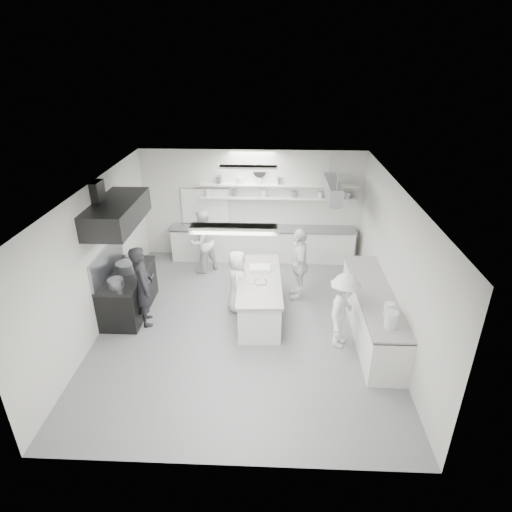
{
  "coord_description": "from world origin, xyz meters",
  "views": [
    {
      "loc": [
        0.58,
        -7.65,
        5.33
      ],
      "look_at": [
        0.23,
        0.6,
        1.34
      ],
      "focal_mm": 29.95,
      "sensor_mm": 36.0,
      "label": 1
    }
  ],
  "objects_px": {
    "right_counter": "(372,313)",
    "cook_back": "(202,242)",
    "prep_island": "(259,297)",
    "stove": "(129,293)",
    "back_counter": "(263,244)",
    "cook_stove": "(143,286)"
  },
  "relations": [
    {
      "from": "stove",
      "to": "right_counter",
      "type": "relative_size",
      "value": 0.55
    },
    {
      "from": "right_counter",
      "to": "cook_back",
      "type": "xyz_separation_m",
      "value": [
        -3.9,
        2.62,
        0.38
      ]
    },
    {
      "from": "right_counter",
      "to": "cook_stove",
      "type": "relative_size",
      "value": 1.85
    },
    {
      "from": "right_counter",
      "to": "cook_back",
      "type": "bearing_deg",
      "value": 146.16
    },
    {
      "from": "right_counter",
      "to": "prep_island",
      "type": "height_order",
      "value": "right_counter"
    },
    {
      "from": "prep_island",
      "to": "cook_stove",
      "type": "distance_m",
      "value": 2.5
    },
    {
      "from": "prep_island",
      "to": "cook_back",
      "type": "bearing_deg",
      "value": 125.12
    },
    {
      "from": "prep_island",
      "to": "cook_back",
      "type": "height_order",
      "value": "cook_back"
    },
    {
      "from": "stove",
      "to": "prep_island",
      "type": "distance_m",
      "value": 2.9
    },
    {
      "from": "prep_island",
      "to": "cook_back",
      "type": "distance_m",
      "value": 2.58
    },
    {
      "from": "back_counter",
      "to": "prep_island",
      "type": "height_order",
      "value": "back_counter"
    },
    {
      "from": "right_counter",
      "to": "stove",
      "type": "bearing_deg",
      "value": 173.48
    },
    {
      "from": "cook_stove",
      "to": "cook_back",
      "type": "distance_m",
      "value": 2.59
    },
    {
      "from": "stove",
      "to": "prep_island",
      "type": "bearing_deg",
      "value": 0.08
    },
    {
      "from": "back_counter",
      "to": "cook_stove",
      "type": "relative_size",
      "value": 2.8
    },
    {
      "from": "prep_island",
      "to": "stove",
      "type": "bearing_deg",
      "value": 177.52
    },
    {
      "from": "back_counter",
      "to": "cook_stove",
      "type": "height_order",
      "value": "cook_stove"
    },
    {
      "from": "stove",
      "to": "back_counter",
      "type": "xyz_separation_m",
      "value": [
        2.9,
        2.8,
        0.01
      ]
    },
    {
      "from": "stove",
      "to": "cook_back",
      "type": "height_order",
      "value": "cook_back"
    },
    {
      "from": "cook_stove",
      "to": "back_counter",
      "type": "bearing_deg",
      "value": -58.93
    },
    {
      "from": "stove",
      "to": "prep_island",
      "type": "xyz_separation_m",
      "value": [
        2.9,
        0.0,
        -0.03
      ]
    },
    {
      "from": "prep_island",
      "to": "right_counter",
      "type": "bearing_deg",
      "value": -16.99
    }
  ]
}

